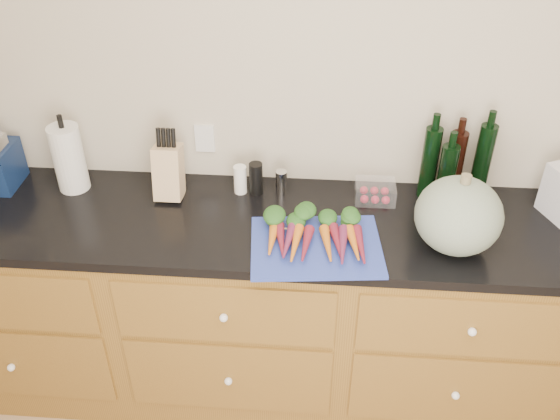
# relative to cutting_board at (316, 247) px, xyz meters

# --- Properties ---
(wall_back) EXTENTS (4.10, 0.05, 2.60)m
(wall_back) POSITION_rel_cutting_board_xyz_m (0.12, 0.48, 0.35)
(wall_back) COLOR beige
(wall_back) RESTS_ON ground
(cabinets) EXTENTS (3.60, 0.64, 0.90)m
(cabinets) POSITION_rel_cutting_board_xyz_m (0.12, 0.16, -0.50)
(cabinets) COLOR brown
(cabinets) RESTS_ON ground
(countertop) EXTENTS (3.64, 0.62, 0.04)m
(countertop) POSITION_rel_cutting_board_xyz_m (0.12, 0.16, -0.03)
(countertop) COLOR black
(countertop) RESTS_ON cabinets
(cutting_board) EXTENTS (0.51, 0.40, 0.01)m
(cutting_board) POSITION_rel_cutting_board_xyz_m (0.00, 0.00, 0.00)
(cutting_board) COLOR #293EA4
(cutting_board) RESTS_ON countertop
(carrots) EXTENTS (0.39, 0.29, 0.06)m
(carrots) POSITION_rel_cutting_board_xyz_m (0.00, 0.04, 0.03)
(carrots) COLOR orange
(carrots) RESTS_ON cutting_board
(squash) EXTENTS (0.31, 0.31, 0.28)m
(squash) POSITION_rel_cutting_board_xyz_m (0.50, 0.05, 0.13)
(squash) COLOR slate
(squash) RESTS_ON countertop
(paper_towel) EXTENTS (0.12, 0.12, 0.28)m
(paper_towel) POSITION_rel_cutting_board_xyz_m (-1.01, 0.32, 0.13)
(paper_towel) COLOR silver
(paper_towel) RESTS_ON countertop
(knife_block) EXTENTS (0.11, 0.11, 0.22)m
(knife_block) POSITION_rel_cutting_board_xyz_m (-0.60, 0.30, 0.10)
(knife_block) COLOR tan
(knife_block) RESTS_ON countertop
(grinder_salt) EXTENTS (0.05, 0.05, 0.12)m
(grinder_salt) POSITION_rel_cutting_board_xyz_m (-0.32, 0.34, 0.05)
(grinder_salt) COLOR white
(grinder_salt) RESTS_ON countertop
(grinder_pepper) EXTENTS (0.06, 0.06, 0.14)m
(grinder_pepper) POSITION_rel_cutting_board_xyz_m (-0.26, 0.34, 0.06)
(grinder_pepper) COLOR black
(grinder_pepper) RESTS_ON countertop
(canister_chrome) EXTENTS (0.05, 0.05, 0.11)m
(canister_chrome) POSITION_rel_cutting_board_xyz_m (-0.15, 0.34, 0.05)
(canister_chrome) COLOR silver
(canister_chrome) RESTS_ON countertop
(tomato_box) EXTENTS (0.16, 0.13, 0.07)m
(tomato_box) POSITION_rel_cutting_board_xyz_m (0.23, 0.33, 0.03)
(tomato_box) COLOR white
(tomato_box) RESTS_ON countertop
(bottles) EXTENTS (0.27, 0.14, 0.32)m
(bottles) POSITION_rel_cutting_board_xyz_m (0.53, 0.37, 0.14)
(bottles) COLOR black
(bottles) RESTS_ON countertop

